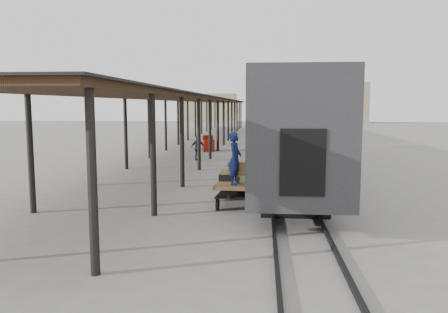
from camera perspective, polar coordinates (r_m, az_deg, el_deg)
ground at (r=16.13m, az=-2.66°, el=-6.03°), size 160.00×160.00×0.00m
train at (r=49.40m, az=6.38°, el=5.70°), size 3.45×76.01×4.01m
canopy at (r=39.97m, az=-2.87°, el=7.37°), size 4.90×64.30×4.15m
rails at (r=49.72m, az=6.34°, el=2.67°), size 1.54×150.00×0.12m
building_far at (r=94.33m, az=12.45°, el=6.86°), size 18.00×10.00×8.00m
building_left at (r=98.34m, az=-1.97°, el=6.42°), size 12.00×8.00×6.00m
baggage_cart at (r=15.69m, az=1.58°, el=-3.97°), size 1.44×2.49×0.86m
suitcase_stack at (r=15.98m, az=1.38°, el=-2.26°), size 1.29×1.12×0.60m
luggage_tug at (r=33.95m, az=-2.08°, el=1.65°), size 1.13×1.52×1.20m
porter at (r=14.88m, az=1.44°, el=-0.24°), size 0.54×0.72×1.79m
pedestrian at (r=28.17m, az=-3.41°, el=1.12°), size 0.98×0.47×1.62m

